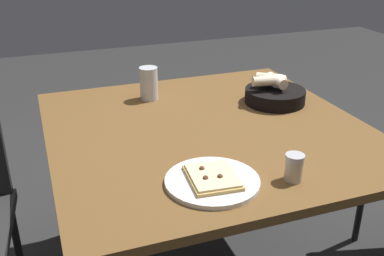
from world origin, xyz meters
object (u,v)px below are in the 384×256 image
at_px(dining_table, 207,140).
at_px(pizza_plate, 212,180).
at_px(beer_glass, 149,85).
at_px(pepper_shaker, 294,169).
at_px(bread_basket, 274,94).

xyz_separation_m(dining_table, pizza_plate, (0.37, -0.13, 0.06)).
distance_m(pizza_plate, beer_glass, 0.72).
xyz_separation_m(pizza_plate, pepper_shaker, (0.06, 0.23, 0.03)).
relative_size(dining_table, beer_glass, 8.33).
bearing_deg(pepper_shaker, beer_glass, -164.65).
distance_m(pizza_plate, pepper_shaker, 0.23).
height_order(dining_table, bread_basket, bread_basket).
distance_m(pizza_plate, bread_basket, 0.69).
height_order(beer_glass, pepper_shaker, beer_glass).
xyz_separation_m(bread_basket, pepper_shaker, (0.56, -0.25, -0.00)).
relative_size(bread_basket, pepper_shaker, 3.00).
bearing_deg(beer_glass, pizza_plate, -0.89).
bearing_deg(dining_table, beer_glass, -160.82).
bearing_deg(bread_basket, dining_table, -69.11).
bearing_deg(dining_table, pizza_plate, -19.95).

